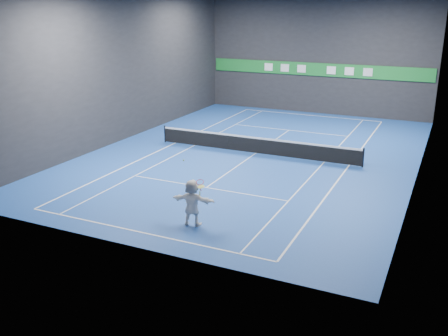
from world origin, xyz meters
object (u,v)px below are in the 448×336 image
at_px(player, 192,203).
at_px(tennis_ball, 184,160).
at_px(tennis_net, 256,145).
at_px(tennis_racket, 200,184).

height_order(player, tennis_ball, tennis_ball).
xyz_separation_m(player, tennis_ball, (-0.32, -0.03, 1.70)).
bearing_deg(tennis_net, tennis_ball, -83.94).
bearing_deg(tennis_ball, player, 4.70).
bearing_deg(player, tennis_net, -90.82).
bearing_deg(tennis_racket, tennis_net, 99.70).
height_order(player, tennis_racket, tennis_racket).
bearing_deg(tennis_racket, player, -172.04).
bearing_deg(tennis_ball, tennis_racket, 6.38).
bearing_deg(player, tennis_racket, 179.32).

